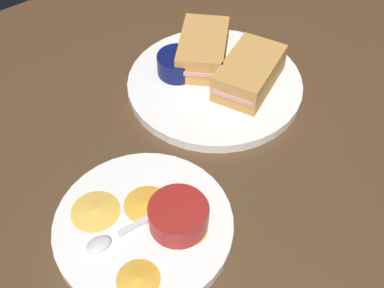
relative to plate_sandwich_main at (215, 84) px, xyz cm
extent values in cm
cube|color=#4C331E|center=(1.54, 11.66, -2.30)|extent=(110.00, 110.00, 3.00)
cylinder|color=white|center=(0.00, 0.00, 0.00)|extent=(28.72, 28.72, 1.60)
cube|color=#C68C42|center=(-3.70, 4.01, 3.20)|extent=(14.99, 12.34, 4.80)
cube|color=#DB938E|center=(-3.70, 4.01, 3.20)|extent=(14.97, 11.90, 0.80)
cube|color=#C68C42|center=(-1.62, -5.21, 3.20)|extent=(14.58, 14.55, 4.80)
cube|color=#DB938E|center=(-1.62, -5.21, 3.20)|extent=(14.34, 14.30, 0.80)
cylinder|color=#0C144C|center=(3.59, -5.37, 2.51)|extent=(6.75, 6.75, 3.41)
cylinder|color=black|center=(3.59, -5.37, 3.81)|extent=(5.54, 5.54, 0.60)
cube|color=silver|center=(-3.67, 0.95, 1.05)|extent=(4.67, 4.21, 0.40)
ellipsoid|color=silver|center=(0.48, -2.67, 1.20)|extent=(3.86, 3.76, 0.80)
cylinder|color=white|center=(24.36, 15.39, 0.00)|extent=(23.00, 23.00, 1.60)
cylinder|color=maroon|center=(20.91, 18.27, 2.52)|extent=(7.50, 7.50, 3.43)
cylinder|color=olive|center=(20.91, 18.27, 3.83)|extent=(6.15, 6.15, 0.60)
cube|color=silver|center=(25.06, 15.34, 1.05)|extent=(5.54, 1.20, 0.40)
ellipsoid|color=silver|center=(30.55, 14.95, 1.20)|extent=(3.35, 2.43, 0.80)
cone|color=gold|center=(28.32, 10.27, 1.10)|extent=(6.72, 6.72, 0.60)
cone|color=gold|center=(29.10, 21.48, 1.10)|extent=(5.45, 5.45, 0.60)
cone|color=gold|center=(22.51, 13.44, 1.10)|extent=(8.43, 8.43, 0.60)
cone|color=gold|center=(20.46, 19.70, 1.10)|extent=(5.88, 5.88, 0.60)
camera|label=1|loc=(39.16, 44.81, 52.75)|focal=44.65mm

